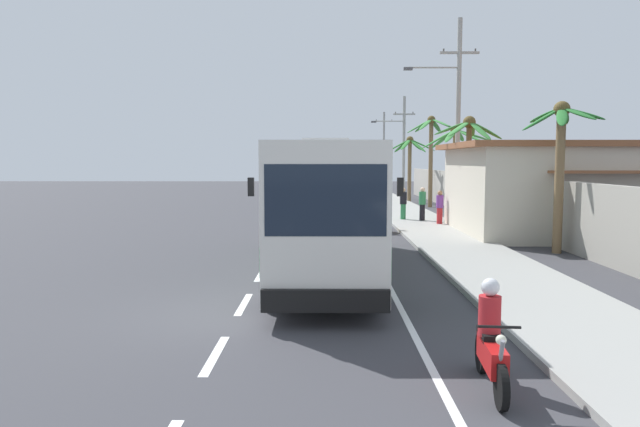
{
  "coord_description": "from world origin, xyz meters",
  "views": [
    {
      "loc": [
        1.83,
        -12.18,
        3.24
      ],
      "look_at": [
        1.69,
        4.71,
        1.7
      ],
      "focal_mm": 32.52,
      "sensor_mm": 36.0,
      "label": 1
    }
  ],
  "objects_px": {
    "palm_nearest": "(431,141)",
    "palm_fourth": "(469,145)",
    "motorcycle_beside_bus": "(491,344)",
    "palm_farthest": "(410,154)",
    "coach_bus_foreground": "(325,202)",
    "pedestrian_near_kerb": "(403,203)",
    "motorcycle_trailing": "(384,217)",
    "utility_pole_distant": "(384,149)",
    "pedestrian_far_walk": "(422,203)",
    "palm_second": "(455,147)",
    "palm_third": "(561,146)",
    "roadside_building": "(639,189)",
    "utility_pole_far": "(402,145)",
    "pedestrian_midwalk": "(440,206)",
    "utility_pole_mid": "(456,116)"
  },
  "relations": [
    {
      "from": "motorcycle_trailing",
      "to": "pedestrian_near_kerb",
      "type": "distance_m",
      "value": 4.69
    },
    {
      "from": "motorcycle_trailing",
      "to": "palm_second",
      "type": "bearing_deg",
      "value": 54.12
    },
    {
      "from": "pedestrian_near_kerb",
      "to": "utility_pole_distant",
      "type": "relative_size",
      "value": 0.19
    },
    {
      "from": "utility_pole_mid",
      "to": "palm_third",
      "type": "xyz_separation_m",
      "value": [
        1.53,
        -9.39,
        -1.74
      ]
    },
    {
      "from": "pedestrian_midwalk",
      "to": "palm_farthest",
      "type": "height_order",
      "value": "palm_farthest"
    },
    {
      "from": "pedestrian_near_kerb",
      "to": "roadside_building",
      "type": "distance_m",
      "value": 11.0
    },
    {
      "from": "palm_third",
      "to": "pedestrian_near_kerb",
      "type": "bearing_deg",
      "value": 110.92
    },
    {
      "from": "palm_nearest",
      "to": "palm_fourth",
      "type": "bearing_deg",
      "value": -93.76
    },
    {
      "from": "palm_fourth",
      "to": "roadside_building",
      "type": "relative_size",
      "value": 0.32
    },
    {
      "from": "utility_pole_far",
      "to": "coach_bus_foreground",
      "type": "bearing_deg",
      "value": -101.51
    },
    {
      "from": "utility_pole_mid",
      "to": "coach_bus_foreground",
      "type": "bearing_deg",
      "value": -117.52
    },
    {
      "from": "palm_fourth",
      "to": "palm_third",
      "type": "bearing_deg",
      "value": -73.15
    },
    {
      "from": "pedestrian_midwalk",
      "to": "utility_pole_mid",
      "type": "bearing_deg",
      "value": -172.44
    },
    {
      "from": "motorcycle_trailing",
      "to": "palm_nearest",
      "type": "bearing_deg",
      "value": 71.76
    },
    {
      "from": "pedestrian_near_kerb",
      "to": "palm_farthest",
      "type": "xyz_separation_m",
      "value": [
        2.42,
        14.38,
        2.75
      ]
    },
    {
      "from": "palm_second",
      "to": "utility_pole_far",
      "type": "bearing_deg",
      "value": 92.9
    },
    {
      "from": "pedestrian_near_kerb",
      "to": "palm_nearest",
      "type": "relative_size",
      "value": 0.26
    },
    {
      "from": "coach_bus_foreground",
      "to": "roadside_building",
      "type": "bearing_deg",
      "value": 31.73
    },
    {
      "from": "palm_fourth",
      "to": "palm_nearest",
      "type": "bearing_deg",
      "value": 86.24
    },
    {
      "from": "pedestrian_near_kerb",
      "to": "roadside_building",
      "type": "height_order",
      "value": "roadside_building"
    },
    {
      "from": "motorcycle_beside_bus",
      "to": "palm_nearest",
      "type": "height_order",
      "value": "palm_nearest"
    },
    {
      "from": "palm_second",
      "to": "palm_third",
      "type": "xyz_separation_m",
      "value": [
        0.87,
        -12.45,
        -0.28
      ]
    },
    {
      "from": "pedestrian_midwalk",
      "to": "coach_bus_foreground",
      "type": "bearing_deg",
      "value": 21.97
    },
    {
      "from": "pedestrian_far_walk",
      "to": "palm_nearest",
      "type": "height_order",
      "value": "palm_nearest"
    },
    {
      "from": "pedestrian_far_walk",
      "to": "coach_bus_foreground",
      "type": "bearing_deg",
      "value": -49.96
    },
    {
      "from": "utility_pole_distant",
      "to": "motorcycle_trailing",
      "type": "bearing_deg",
      "value": -95.76
    },
    {
      "from": "coach_bus_foreground",
      "to": "utility_pole_far",
      "type": "bearing_deg",
      "value": 78.49
    },
    {
      "from": "motorcycle_beside_bus",
      "to": "palm_farthest",
      "type": "distance_m",
      "value": 37.44
    },
    {
      "from": "motorcycle_beside_bus",
      "to": "motorcycle_trailing",
      "type": "bearing_deg",
      "value": 88.97
    },
    {
      "from": "utility_pole_far",
      "to": "palm_second",
      "type": "distance_m",
      "value": 16.1
    },
    {
      "from": "pedestrian_far_walk",
      "to": "palm_farthest",
      "type": "bearing_deg",
      "value": 145.3
    },
    {
      "from": "motorcycle_beside_bus",
      "to": "palm_nearest",
      "type": "distance_m",
      "value": 33.14
    },
    {
      "from": "pedestrian_near_kerb",
      "to": "pedestrian_midwalk",
      "type": "bearing_deg",
      "value": 133.41
    },
    {
      "from": "pedestrian_near_kerb",
      "to": "palm_nearest",
      "type": "xyz_separation_m",
      "value": [
        3.21,
        9.83,
        3.6
      ]
    },
    {
      "from": "palm_nearest",
      "to": "palm_fourth",
      "type": "xyz_separation_m",
      "value": [
        -0.96,
        -14.52,
        -0.66
      ]
    },
    {
      "from": "utility_pole_far",
      "to": "utility_pole_distant",
      "type": "relative_size",
      "value": 0.97
    },
    {
      "from": "utility_pole_mid",
      "to": "palm_nearest",
      "type": "xyz_separation_m",
      "value": [
        0.74,
        10.91,
        -0.86
      ]
    },
    {
      "from": "motorcycle_trailing",
      "to": "pedestrian_near_kerb",
      "type": "height_order",
      "value": "pedestrian_near_kerb"
    },
    {
      "from": "coach_bus_foreground",
      "to": "motorcycle_trailing",
      "type": "height_order",
      "value": "coach_bus_foreground"
    },
    {
      "from": "motorcycle_trailing",
      "to": "palm_fourth",
      "type": "xyz_separation_m",
      "value": [
        3.74,
        -0.26,
        3.29
      ]
    },
    {
      "from": "coach_bus_foreground",
      "to": "pedestrian_near_kerb",
      "type": "relative_size",
      "value": 7.29
    },
    {
      "from": "utility_pole_mid",
      "to": "palm_farthest",
      "type": "xyz_separation_m",
      "value": [
        -0.05,
        15.46,
        -1.71
      ]
    },
    {
      "from": "pedestrian_midwalk",
      "to": "palm_fourth",
      "type": "height_order",
      "value": "palm_fourth"
    },
    {
      "from": "coach_bus_foreground",
      "to": "palm_fourth",
      "type": "height_order",
      "value": "palm_fourth"
    },
    {
      "from": "motorcycle_trailing",
      "to": "pedestrian_midwalk",
      "type": "relative_size",
      "value": 1.19
    },
    {
      "from": "palm_nearest",
      "to": "palm_fourth",
      "type": "distance_m",
      "value": 14.57
    },
    {
      "from": "coach_bus_foreground",
      "to": "motorcycle_beside_bus",
      "type": "bearing_deg",
      "value": -75.18
    },
    {
      "from": "palm_nearest",
      "to": "palm_third",
      "type": "relative_size",
      "value": 1.2
    },
    {
      "from": "utility_pole_distant",
      "to": "palm_farthest",
      "type": "distance_m",
      "value": 22.81
    },
    {
      "from": "utility_pole_distant",
      "to": "palm_second",
      "type": "bearing_deg",
      "value": -89.29
    }
  ]
}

